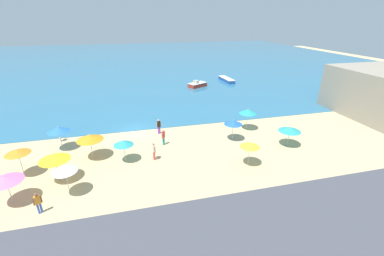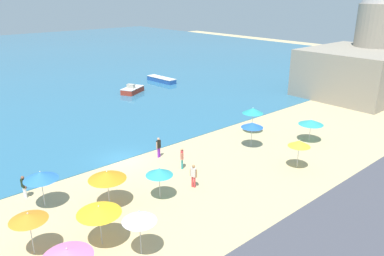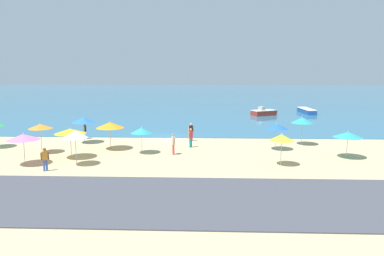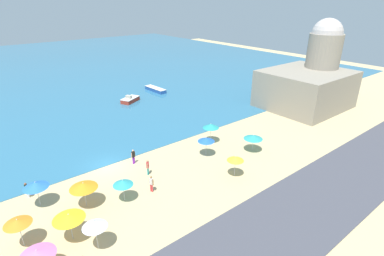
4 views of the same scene
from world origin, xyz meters
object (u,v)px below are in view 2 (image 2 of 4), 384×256
(beach_umbrella_6, at_px, (299,143))
(beach_umbrella_7, at_px, (252,125))
(beach_umbrella_1, at_px, (28,217))
(beach_umbrella_3, at_px, (99,210))
(beach_umbrella_0, at_px, (253,111))
(skiff_offshore, at_px, (133,90))
(beach_umbrella_5, at_px, (159,172))
(bather_4, at_px, (159,146))
(beach_umbrella_2, at_px, (139,216))
(skiff_nearshore, at_px, (161,79))
(beach_umbrella_9, at_px, (67,253))
(bather_1, at_px, (182,157))
(bather_2, at_px, (24,185))
(bather_0, at_px, (193,175))
(beach_umbrella_10, at_px, (40,176))
(harbor_fortress, at_px, (363,61))
(beach_umbrella_4, at_px, (311,122))
(beach_umbrella_11, at_px, (107,175))

(beach_umbrella_6, distance_m, beach_umbrella_7, 5.29)
(beach_umbrella_1, bearing_deg, beach_umbrella_3, -27.43)
(beach_umbrella_0, height_order, beach_umbrella_7, beach_umbrella_0)
(beach_umbrella_6, bearing_deg, skiff_offshore, 84.02)
(beach_umbrella_5, xyz_separation_m, beach_umbrella_7, (11.59, 1.81, 0.12))
(bather_4, height_order, skiff_offshore, bather_4)
(beach_umbrella_0, xyz_separation_m, bather_4, (-10.44, 1.36, -1.32))
(beach_umbrella_5, height_order, beach_umbrella_7, beach_umbrella_7)
(beach_umbrella_2, height_order, skiff_offshore, beach_umbrella_2)
(beach_umbrella_2, height_order, skiff_nearshore, beach_umbrella_2)
(beach_umbrella_0, relative_size, beach_umbrella_3, 1.08)
(beach_umbrella_5, bearing_deg, beach_umbrella_3, -160.90)
(beach_umbrella_5, height_order, beach_umbrella_9, beach_umbrella_9)
(beach_umbrella_2, distance_m, skiff_nearshore, 41.00)
(beach_umbrella_5, relative_size, beach_umbrella_7, 0.95)
(bather_1, xyz_separation_m, bather_4, (-0.09, 2.97, 0.01))
(bather_4, bearing_deg, beach_umbrella_3, -141.85)
(beach_umbrella_2, relative_size, bather_2, 1.66)
(beach_umbrella_6, xyz_separation_m, bather_0, (-8.30, 3.07, -1.11))
(beach_umbrella_10, height_order, harbor_fortress, harbor_fortress)
(beach_umbrella_10, relative_size, harbor_fortress, 0.18)
(beach_umbrella_3, height_order, beach_umbrella_5, beach_umbrella_3)
(beach_umbrella_3, height_order, beach_umbrella_4, beach_umbrella_3)
(beach_umbrella_3, distance_m, bather_1, 10.46)
(beach_umbrella_3, bearing_deg, harbor_fortress, 8.50)
(beach_umbrella_5, bearing_deg, beach_umbrella_0, 15.91)
(beach_umbrella_0, bearing_deg, beach_umbrella_6, -114.09)
(bather_0, distance_m, bather_1, 3.16)
(beach_umbrella_6, xyz_separation_m, beach_umbrella_9, (-19.15, -0.60, 0.00))
(beach_umbrella_1, height_order, beach_umbrella_7, beach_umbrella_1)
(beach_umbrella_9, bearing_deg, bather_0, 18.68)
(beach_umbrella_3, xyz_separation_m, beach_umbrella_9, (-2.74, -2.17, -0.08))
(beach_umbrella_9, xyz_separation_m, bather_2, (1.27, 10.16, -1.20))
(beach_umbrella_6, xyz_separation_m, beach_umbrella_7, (0.58, 5.26, -0.00))
(beach_umbrella_6, xyz_separation_m, beach_umbrella_10, (-17.31, 7.57, 0.12))
(bather_0, relative_size, skiff_nearshore, 0.30)
(beach_umbrella_3, relative_size, beach_umbrella_7, 1.03)
(beach_umbrella_7, relative_size, beach_umbrella_10, 0.94)
(beach_umbrella_7, relative_size, beach_umbrella_9, 1.00)
(beach_umbrella_6, xyz_separation_m, skiff_offshore, (3.01, 28.69, -1.61))
(beach_umbrella_1, distance_m, bather_0, 11.32)
(beach_umbrella_0, bearing_deg, bather_2, 174.57)
(bather_2, bearing_deg, beach_umbrella_7, -13.13)
(bather_4, distance_m, skiff_nearshore, 28.45)
(bather_2, bearing_deg, beach_umbrella_5, -41.67)
(beach_umbrella_9, bearing_deg, beach_umbrella_7, 16.53)
(beach_umbrella_2, bearing_deg, bather_4, 49.26)
(beach_umbrella_10, bearing_deg, bather_2, 105.87)
(beach_umbrella_1, relative_size, beach_umbrella_7, 1.07)
(beach_umbrella_11, xyz_separation_m, bather_0, (5.75, -1.84, -1.18))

